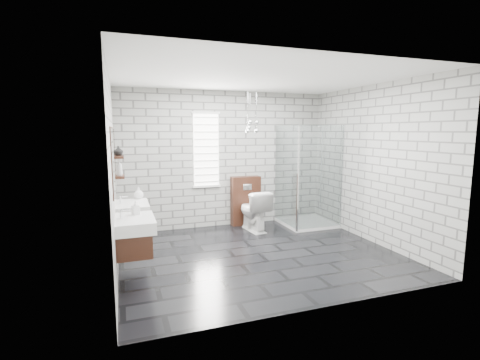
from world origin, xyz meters
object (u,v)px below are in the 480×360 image
vanity_right (129,209)px  toilet (254,210)px  shower_enclosure (306,202)px  vanity_left (132,225)px  cistern_panel (246,201)px

vanity_right → toilet: vanity_right is taller
shower_enclosure → vanity_left: bearing=-154.0°
vanity_right → shower_enclosure: size_ratio=0.77×
cistern_panel → toilet: 0.47m
vanity_right → shower_enclosure: 3.49m
vanity_left → shower_enclosure: 3.80m
vanity_left → shower_enclosure: bearing=26.0°
shower_enclosure → toilet: bearing=176.8°
cistern_panel → shower_enclosure: bearing=-25.1°
vanity_left → vanity_right: size_ratio=1.00×
vanity_left → toilet: vanity_left is taller
vanity_left → cistern_panel: size_ratio=1.57×
cistern_panel → toilet: bearing=-90.0°
cistern_panel → vanity_right: bearing=-151.8°
vanity_right → toilet: (2.30, 0.78, -0.36)m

